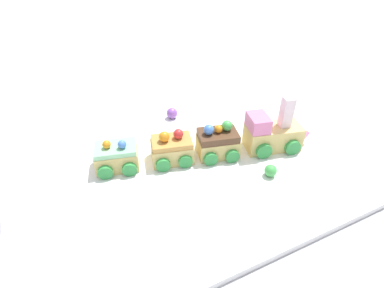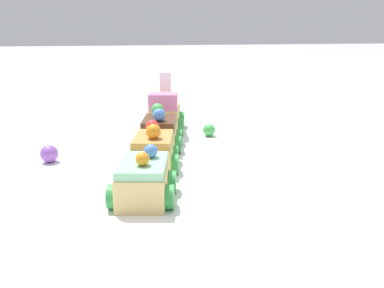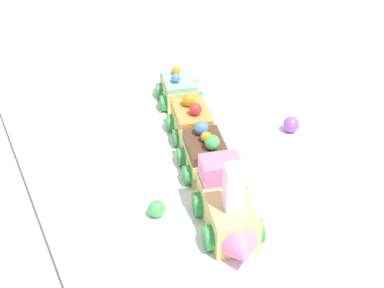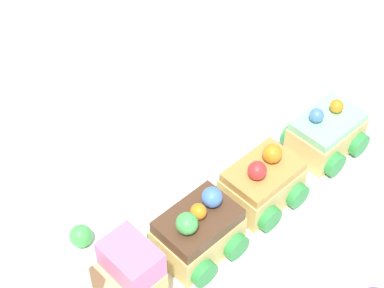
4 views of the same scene
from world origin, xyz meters
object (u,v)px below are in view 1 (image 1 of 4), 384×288
object	(u,v)px
cake_car_mint	(117,156)
gumball_purple	(172,113)
gumball_green	(271,171)
cake_car_chocolate	(218,143)
cake_car_caramel	(172,149)
cake_train_locomotive	(276,134)

from	to	relation	value
cake_car_mint	gumball_purple	world-z (taller)	cake_car_mint
cake_car_mint	gumball_green	xyz separation A→B (m)	(0.23, -0.14, -0.01)
cake_car_chocolate	cake_car_caramel	size ratio (longest dim) A/B	1.00
gumball_purple	cake_car_chocolate	bearing A→B (deg)	-80.01
cake_car_mint	cake_car_caramel	bearing A→B (deg)	0.09
cake_car_caramel	cake_car_mint	size ratio (longest dim) A/B	1.00
cake_car_caramel	gumball_green	distance (m)	0.18
cake_car_chocolate	gumball_purple	bearing A→B (deg)	113.81
cake_train_locomotive	cake_car_mint	bearing A→B (deg)	-179.97
cake_car_chocolate	gumball_green	distance (m)	0.11
cake_car_caramel	cake_car_chocolate	bearing A→B (deg)	0.08
cake_car_chocolate	cake_car_caramel	world-z (taller)	cake_car_chocolate
gumball_purple	gumball_green	size ratio (longest dim) A/B	1.13
cake_train_locomotive	gumball_green	bearing A→B (deg)	-118.59
gumball_green	cake_train_locomotive	bearing A→B (deg)	47.59
cake_car_chocolate	cake_car_caramel	distance (m)	0.09
cake_train_locomotive	cake_car_chocolate	world-z (taller)	cake_train_locomotive
cake_train_locomotive	gumball_green	world-z (taller)	cake_train_locomotive
cake_car_mint	gumball_green	bearing A→B (deg)	-16.88
cake_train_locomotive	cake_car_mint	size ratio (longest dim) A/B	1.66
cake_car_chocolate	cake_car_mint	xyz separation A→B (m)	(-0.18, 0.04, -0.00)
cake_car_caramel	gumball_purple	world-z (taller)	cake_car_caramel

